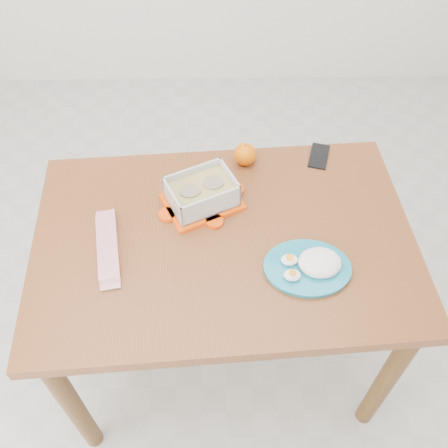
{
  "coord_description": "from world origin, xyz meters",
  "views": [
    {
      "loc": [
        0.17,
        -1.03,
        1.91
      ],
      "look_at": [
        0.19,
        -0.13,
        0.81
      ],
      "focal_mm": 40.0,
      "sensor_mm": 36.0,
      "label": 1
    }
  ],
  "objects_px": {
    "food_container": "(202,193)",
    "smartphone": "(319,156)",
    "rice_plate": "(311,265)",
    "orange_fruit": "(245,154)",
    "dining_table": "(224,258)"
  },
  "relations": [
    {
      "from": "food_container",
      "to": "rice_plate",
      "type": "relative_size",
      "value": 1.1
    },
    {
      "from": "dining_table",
      "to": "smartphone",
      "type": "bearing_deg",
      "value": 42.05
    },
    {
      "from": "rice_plate",
      "to": "dining_table",
      "type": "bearing_deg",
      "value": 155.66
    },
    {
      "from": "smartphone",
      "to": "rice_plate",
      "type": "bearing_deg",
      "value": -85.01
    },
    {
      "from": "orange_fruit",
      "to": "rice_plate",
      "type": "bearing_deg",
      "value": -69.08
    },
    {
      "from": "rice_plate",
      "to": "smartphone",
      "type": "xyz_separation_m",
      "value": [
        0.09,
        0.46,
        -0.02
      ]
    },
    {
      "from": "food_container",
      "to": "smartphone",
      "type": "relative_size",
      "value": 2.3
    },
    {
      "from": "orange_fruit",
      "to": "rice_plate",
      "type": "distance_m",
      "value": 0.46
    },
    {
      "from": "food_container",
      "to": "rice_plate",
      "type": "height_order",
      "value": "food_container"
    },
    {
      "from": "orange_fruit",
      "to": "rice_plate",
      "type": "xyz_separation_m",
      "value": [
        0.17,
        -0.43,
        -0.02
      ]
    },
    {
      "from": "orange_fruit",
      "to": "smartphone",
      "type": "distance_m",
      "value": 0.25
    },
    {
      "from": "food_container",
      "to": "smartphone",
      "type": "xyz_separation_m",
      "value": [
        0.39,
        0.2,
        -0.04
      ]
    },
    {
      "from": "rice_plate",
      "to": "smartphone",
      "type": "relative_size",
      "value": 2.08
    },
    {
      "from": "orange_fruit",
      "to": "food_container",
      "type": "bearing_deg",
      "value": -128.03
    },
    {
      "from": "dining_table",
      "to": "food_container",
      "type": "xyz_separation_m",
      "value": [
        -0.07,
        0.13,
        0.15
      ]
    }
  ]
}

